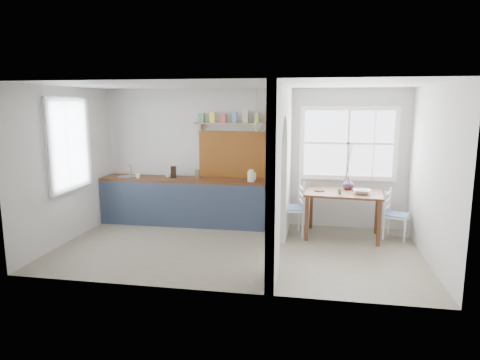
% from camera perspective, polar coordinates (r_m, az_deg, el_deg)
% --- Properties ---
extents(floor, '(5.80, 3.20, 0.01)m').
position_cam_1_polar(floor, '(7.00, -0.47, -9.19)').
color(floor, gray).
rests_on(floor, ground).
extents(ceiling, '(5.80, 3.20, 0.01)m').
position_cam_1_polar(ceiling, '(6.61, -0.50, 12.58)').
color(ceiling, beige).
rests_on(ceiling, walls).
extents(walls, '(5.81, 3.21, 2.60)m').
position_cam_1_polar(walls, '(6.68, -0.48, 1.38)').
color(walls, beige).
rests_on(walls, floor).
extents(partition, '(0.12, 3.20, 2.60)m').
position_cam_1_polar(partition, '(6.63, 5.57, 2.58)').
color(partition, beige).
rests_on(partition, floor).
extents(kitchen_window, '(0.10, 1.16, 1.50)m').
position_cam_1_polar(kitchen_window, '(7.70, -22.06, 4.42)').
color(kitchen_window, white).
rests_on(kitchen_window, walls).
extents(nook_window, '(1.76, 0.10, 1.30)m').
position_cam_1_polar(nook_window, '(8.11, 14.23, 4.75)').
color(nook_window, white).
rests_on(nook_window, walls).
extents(counter, '(3.50, 0.60, 0.90)m').
position_cam_1_polar(counter, '(8.37, -6.44, -2.77)').
color(counter, '#5B2C16').
rests_on(counter, floor).
extents(sink, '(0.40, 0.40, 0.02)m').
position_cam_1_polar(sink, '(8.72, -14.78, 0.38)').
color(sink, '#B6B8BA').
rests_on(sink, counter).
extents(backsplash, '(1.65, 0.03, 0.90)m').
position_cam_1_polar(backsplash, '(8.25, 0.11, 3.40)').
color(backsplash, brown).
rests_on(backsplash, walls).
extents(shelf, '(1.75, 0.20, 0.21)m').
position_cam_1_polar(shelf, '(8.12, 0.00, 7.93)').
color(shelf, tan).
rests_on(shelf, walls).
extents(pendant_lamp, '(0.26, 0.26, 0.16)m').
position_cam_1_polar(pendant_lamp, '(7.73, 2.17, 6.89)').
color(pendant_lamp, beige).
rests_on(pendant_lamp, ceiling).
extents(utensil_rail, '(0.02, 0.50, 0.02)m').
position_cam_1_polar(utensil_rail, '(7.47, 5.39, 3.42)').
color(utensil_rail, '#B6B8BA').
rests_on(utensil_rail, partition).
extents(dining_table, '(1.37, 0.98, 0.81)m').
position_cam_1_polar(dining_table, '(7.72, 13.55, -4.50)').
color(dining_table, '#5B2C16').
rests_on(dining_table, floor).
extents(chair_left, '(0.54, 0.54, 1.00)m').
position_cam_1_polar(chair_left, '(7.66, 6.61, -3.67)').
color(chair_left, white).
rests_on(chair_left, floor).
extents(chair_right, '(0.51, 0.51, 0.85)m').
position_cam_1_polar(chair_right, '(7.90, 20.22, -4.35)').
color(chair_right, white).
rests_on(chair_right, floor).
extents(kettle, '(0.22, 0.19, 0.22)m').
position_cam_1_polar(kettle, '(7.90, 1.48, 0.60)').
color(kettle, white).
rests_on(kettle, counter).
extents(mug_a, '(0.12, 0.12, 0.09)m').
position_cam_1_polar(mug_a, '(8.48, -13.45, 0.54)').
color(mug_a, white).
rests_on(mug_a, counter).
extents(mug_b, '(0.14, 0.14, 0.10)m').
position_cam_1_polar(mug_b, '(8.42, -9.48, 0.64)').
color(mug_b, silver).
rests_on(mug_b, counter).
extents(knife_block, '(0.14, 0.17, 0.23)m').
position_cam_1_polar(knife_block, '(8.39, -8.86, 1.07)').
color(knife_block, black).
rests_on(knife_block, counter).
extents(jar, '(0.10, 0.10, 0.16)m').
position_cam_1_polar(jar, '(8.27, -5.66, 0.79)').
color(jar, brown).
rests_on(jar, counter).
extents(towel_magenta, '(0.02, 0.03, 0.50)m').
position_cam_1_polar(towel_magenta, '(7.79, 5.09, -5.10)').
color(towel_magenta, '#A81853').
rests_on(towel_magenta, counter).
extents(towel_orange, '(0.02, 0.03, 0.51)m').
position_cam_1_polar(towel_orange, '(7.75, 5.05, -5.38)').
color(towel_orange, '#CC4E0E').
rests_on(towel_orange, counter).
extents(bowl, '(0.32, 0.32, 0.07)m').
position_cam_1_polar(bowl, '(7.56, 15.94, -1.50)').
color(bowl, white).
rests_on(bowl, dining_table).
extents(table_cup, '(0.10, 0.10, 0.08)m').
position_cam_1_polar(table_cup, '(7.49, 13.16, -1.44)').
color(table_cup, '#5EA361').
rests_on(table_cup, dining_table).
extents(plate, '(0.23, 0.23, 0.02)m').
position_cam_1_polar(plate, '(7.62, 10.52, -1.40)').
color(plate, black).
rests_on(plate, dining_table).
extents(vase, '(0.20, 0.20, 0.21)m').
position_cam_1_polar(vase, '(7.86, 14.25, -0.46)').
color(vase, '#4B2F50').
rests_on(vase, dining_table).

